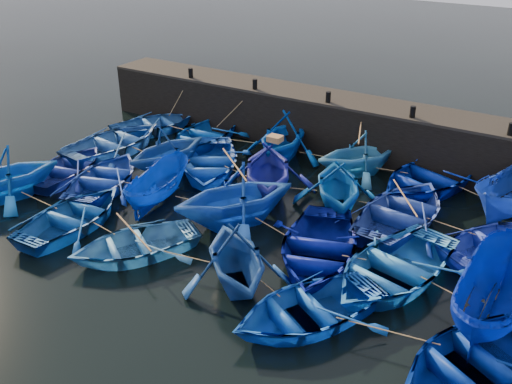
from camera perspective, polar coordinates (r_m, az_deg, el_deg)
The scene contains 36 objects.
ground at distance 20.58m, azimuth -4.69°, elevation -5.19°, with size 120.00×120.00×0.00m, color black.
quay_wall at distance 28.28m, azimuth 7.82°, elevation 6.73°, with size 26.00×2.50×2.50m, color black.
quay_top at distance 27.86m, azimuth 7.99°, elevation 9.25°, with size 26.00×2.50×0.12m, color black.
bollard_0 at distance 30.99m, azimuth -6.55°, elevation 11.75°, with size 0.24×0.24×0.50m, color black.
bollard_1 at distance 28.78m, azimuth -0.11°, elevation 10.73°, with size 0.24×0.24×0.50m, color black.
bollard_2 at distance 26.98m, azimuth 7.23°, elevation 9.40°, with size 0.24×0.24×0.50m, color black.
bollard_3 at distance 25.69m, azimuth 15.40°, elevation 7.73°, with size 0.24×0.24×0.50m, color black.
bollard_4 at distance 24.98m, azimuth 24.15°, elevation 5.76°, with size 0.24×0.24×0.50m, color black.
boat_0 at distance 30.82m, azimuth -10.10°, elevation 6.75°, with size 3.31×4.63×0.96m, color #1D4E94.
boat_1 at distance 28.84m, azimuth -5.34°, elevation 5.71°, with size 3.58×5.01×1.04m, color #053D95.
boat_2 at distance 26.82m, azimuth 2.72°, elevation 5.61°, with size 3.81×4.42×2.33m, color #003B97.
boat_3 at distance 25.60m, azimuth 10.17°, elevation 3.80°, with size 3.37×3.91×2.06m, color #2E77C5.
boat_4 at distance 25.11m, azimuth 16.92°, elevation 1.44°, with size 4.07×5.69×1.18m, color #001883.
boat_6 at distance 28.59m, azimuth -13.91°, elevation 4.92°, with size 3.89×5.44×1.13m, color #275499.
boat_7 at distance 25.84m, azimuth -8.82°, elevation 4.23°, with size 3.50×4.06×2.14m, color navy.
boat_8 at distance 25.64m, azimuth -4.78°, elevation 3.04°, with size 3.86×5.39×1.12m, color #1143B6.
boat_9 at distance 23.36m, azimuth 1.23°, elevation 2.44°, with size 4.01×4.65×2.45m, color navy.
boat_10 at distance 22.56m, azimuth 8.24°, elevation 0.82°, with size 3.54×4.10×2.16m, color #074D9E.
boat_11 at distance 22.11m, azimuth 14.49°, elevation -1.88°, with size 3.92×5.47×1.14m, color navy.
boat_12 at distance 21.36m, azimuth 23.43°, elevation -4.74°, with size 3.38×4.73×0.98m, color #1F34C3.
boat_13 at distance 26.59m, azimuth -18.24°, elevation 2.38°, with size 3.18×4.45×0.92m, color navy.
boat_14 at distance 25.02m, azimuth -14.87°, elevation 1.40°, with size 3.45×4.82×1.00m, color #183995.
boat_15 at distance 23.20m, azimuth -9.83°, elevation 0.61°, with size 1.51×4.01×1.55m, color #022EA4.
boat_16 at distance 21.12m, azimuth -2.13°, elevation -0.32°, with size 4.07×4.72×2.48m, color #1242AE.
boat_17 at distance 19.38m, azimuth 6.16°, elevation -5.54°, with size 3.84×5.37×1.11m, color #000B72.
boat_18 at distance 18.77m, azimuth 13.54°, elevation -7.31°, with size 4.01×5.60×1.16m, color blue.
boat_19 at distance 17.80m, azimuth 22.48°, elevation -9.42°, with size 1.89×5.01×1.94m, color #00178A.
boat_20 at distance 25.18m, azimuth -23.87°, elevation 1.67°, with size 3.72×4.32×2.27m, color #0B4DAE.
boat_21 at distance 22.31m, azimuth -17.78°, elevation -2.28°, with size 3.46×4.83×1.00m, color navy.
boat_22 at distance 20.08m, azimuth -12.06°, elevation -5.07°, with size 3.21×4.49×0.93m, color #3574C5.
boat_23 at distance 17.85m, azimuth -2.05°, elevation -6.57°, with size 3.49×4.05×2.13m, color navy.
boat_24 at distance 16.80m, azimuth 5.14°, elevation -11.49°, with size 3.45×4.83×1.00m, color blue.
boat_25 at distance 16.18m, azimuth 21.11°, elevation -15.27°, with size 3.59×5.01×1.04m, color navy.
wooden_crate at distance 22.70m, azimuth 1.92°, elevation 5.36°, with size 0.55×0.46×0.24m, color olive.
mooring_ropes at distance 23.69m, azimuth 2.69°, elevation 1.84°, with size 17.89×11.60×2.10m.
loose_oars at distance 21.46m, azimuth 3.39°, elevation 1.42°, with size 9.42×12.21×1.61m.
Camera 1 is at (10.52, -13.91, 10.93)m, focal length 40.00 mm.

